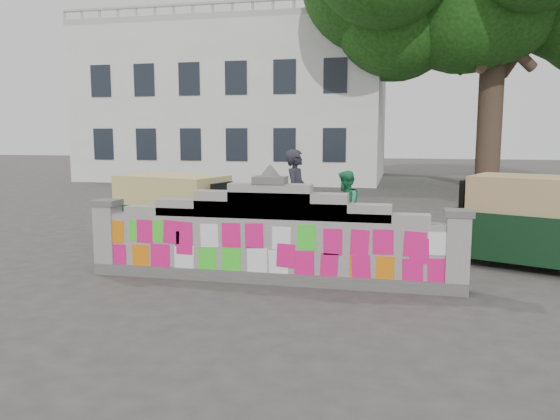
{
  "coord_description": "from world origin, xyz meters",
  "views": [
    {
      "loc": [
        2.13,
        -8.79,
        2.49
      ],
      "look_at": [
        -0.05,
        1.0,
        1.1
      ],
      "focal_mm": 35.0,
      "sensor_mm": 36.0,
      "label": 1
    }
  ],
  "objects_px": {
    "pedestrian": "(345,207)",
    "rickshaw_left": "(176,211)",
    "rickshaw_right": "(536,221)",
    "cyclist_bike": "(296,226)",
    "cyclist_rider": "(296,207)"
  },
  "relations": [
    {
      "from": "rickshaw_left",
      "to": "rickshaw_right",
      "type": "bearing_deg",
      "value": 13.93
    },
    {
      "from": "cyclist_bike",
      "to": "cyclist_rider",
      "type": "relative_size",
      "value": 1.12
    },
    {
      "from": "cyclist_rider",
      "to": "rickshaw_left",
      "type": "distance_m",
      "value": 2.67
    },
    {
      "from": "pedestrian",
      "to": "cyclist_bike",
      "type": "bearing_deg",
      "value": -35.59
    },
    {
      "from": "cyclist_bike",
      "to": "rickshaw_right",
      "type": "relative_size",
      "value": 0.68
    },
    {
      "from": "rickshaw_left",
      "to": "rickshaw_right",
      "type": "relative_size",
      "value": 0.94
    },
    {
      "from": "cyclist_bike",
      "to": "pedestrian",
      "type": "bearing_deg",
      "value": -32.84
    },
    {
      "from": "cyclist_bike",
      "to": "pedestrian",
      "type": "distance_m",
      "value": 1.52
    },
    {
      "from": "rickshaw_right",
      "to": "cyclist_bike",
      "type": "bearing_deg",
      "value": 19.26
    },
    {
      "from": "cyclist_bike",
      "to": "pedestrian",
      "type": "xyz_separation_m",
      "value": [
        0.91,
        1.19,
        0.27
      ]
    },
    {
      "from": "cyclist_bike",
      "to": "rickshaw_left",
      "type": "distance_m",
      "value": 2.68
    },
    {
      "from": "rickshaw_right",
      "to": "cyclist_rider",
      "type": "bearing_deg",
      "value": 19.26
    },
    {
      "from": "cyclist_bike",
      "to": "rickshaw_left",
      "type": "relative_size",
      "value": 0.72
    },
    {
      "from": "pedestrian",
      "to": "rickshaw_left",
      "type": "xyz_separation_m",
      "value": [
        -3.58,
        -1.32,
        -0.01
      ]
    },
    {
      "from": "cyclist_rider",
      "to": "rickshaw_left",
      "type": "bearing_deg",
      "value": 97.32
    }
  ]
}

